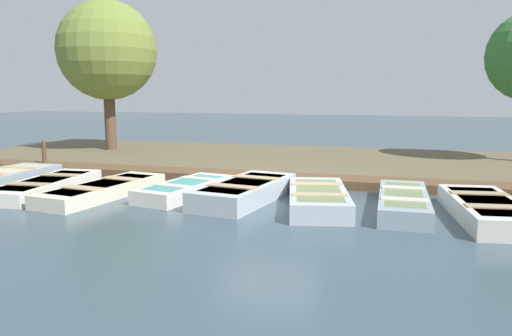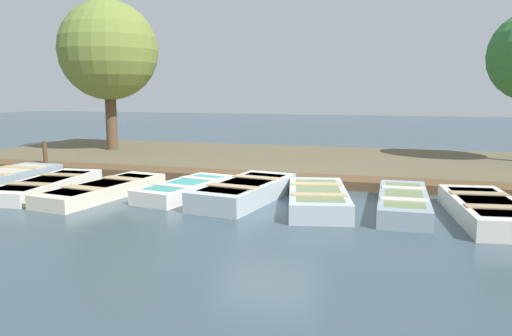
% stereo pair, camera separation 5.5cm
% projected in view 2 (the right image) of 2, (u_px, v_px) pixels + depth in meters
% --- Properties ---
extents(ground_plane, '(80.00, 80.00, 0.00)m').
position_uv_depth(ground_plane, '(268.00, 192.00, 11.99)').
color(ground_plane, '#384C56').
extents(shore_bank, '(8.00, 24.00, 0.14)m').
position_uv_depth(shore_bank, '(306.00, 161.00, 16.72)').
color(shore_bank, brown).
rests_on(shore_bank, ground_plane).
extents(dock_walkway, '(1.01, 21.20, 0.22)m').
position_uv_depth(dock_walkway, '(279.00, 179.00, 13.09)').
color(dock_walkway, brown).
rests_on(dock_walkway, ground_plane).
extents(rowboat_0, '(2.83, 1.25, 0.42)m').
position_uv_depth(rowboat_0, '(6.00, 178.00, 12.68)').
color(rowboat_0, '#8C9EA8').
rests_on(rowboat_0, ground_plane).
extents(rowboat_1, '(3.44, 1.38, 0.33)m').
position_uv_depth(rowboat_1, '(46.00, 185.00, 11.94)').
color(rowboat_1, silver).
rests_on(rowboat_1, ground_plane).
extents(rowboat_2, '(3.53, 1.51, 0.33)m').
position_uv_depth(rowboat_2, '(103.00, 189.00, 11.45)').
color(rowboat_2, beige).
rests_on(rowboat_2, ground_plane).
extents(rowboat_3, '(2.88, 1.54, 0.34)m').
position_uv_depth(rowboat_3, '(186.00, 189.00, 11.50)').
color(rowboat_3, silver).
rests_on(rowboat_3, ground_plane).
extents(rowboat_4, '(3.28, 1.67, 0.44)m').
position_uv_depth(rowboat_4, '(245.00, 191.00, 10.98)').
color(rowboat_4, '#B2BCC1').
rests_on(rowboat_4, ground_plane).
extents(rowboat_5, '(3.15, 1.77, 0.40)m').
position_uv_depth(rowboat_5, '(318.00, 198.00, 10.35)').
color(rowboat_5, '#B2BCC1').
rests_on(rowboat_5, ground_plane).
extents(rowboat_6, '(3.17, 1.02, 0.37)m').
position_uv_depth(rowboat_6, '(403.00, 202.00, 10.05)').
color(rowboat_6, '#8C9EA8').
rests_on(rowboat_6, ground_plane).
extents(rowboat_7, '(3.25, 1.55, 0.40)m').
position_uv_depth(rowboat_7, '(487.00, 210.00, 9.35)').
color(rowboat_7, beige).
rests_on(rowboat_7, ground_plane).
extents(mooring_post_near, '(0.13, 0.13, 0.94)m').
position_uv_depth(mooring_post_near, '(45.00, 155.00, 15.10)').
color(mooring_post_near, brown).
rests_on(mooring_post_near, ground_plane).
extents(park_tree_far_left, '(3.75, 3.75, 5.80)m').
position_uv_depth(park_tree_far_left, '(108.00, 51.00, 18.92)').
color(park_tree_far_left, brown).
rests_on(park_tree_far_left, ground_plane).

